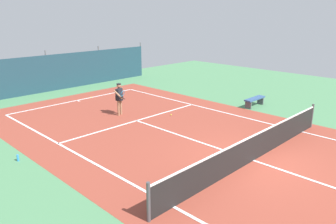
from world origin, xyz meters
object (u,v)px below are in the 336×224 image
at_px(tennis_ball_midcourt, 91,97).
at_px(courtside_bench, 255,100).
at_px(tennis_ball_near_player, 171,115).
at_px(water_bottle, 18,158).
at_px(tennis_player, 119,97).
at_px(tennis_net, 254,147).

xyz_separation_m(tennis_ball_midcourt, courtside_bench, (5.33, -8.22, 0.34)).
xyz_separation_m(tennis_ball_near_player, courtside_bench, (4.50, -2.15, 0.34)).
height_order(tennis_ball_near_player, water_bottle, water_bottle).
xyz_separation_m(tennis_player, tennis_ball_near_player, (1.78, -1.92, -0.93)).
relative_size(tennis_player, tennis_ball_midcourt, 24.85).
bearing_deg(tennis_player, courtside_bench, 130.57).
bearing_deg(tennis_ball_near_player, tennis_net, -107.29).
bearing_deg(tennis_player, tennis_ball_near_player, 116.36).
bearing_deg(tennis_player, tennis_ball_midcourt, -119.34).
xyz_separation_m(tennis_net, tennis_player, (0.03, 7.74, 0.45)).
bearing_deg(tennis_net, tennis_player, 89.76).
relative_size(tennis_ball_near_player, courtside_bench, 0.04).
height_order(tennis_ball_near_player, tennis_ball_midcourt, same).
height_order(tennis_net, tennis_ball_midcourt, tennis_net).
bearing_deg(water_bottle, tennis_ball_midcourt, 41.06).
bearing_deg(water_bottle, tennis_net, -45.18).
bearing_deg(tennis_ball_midcourt, courtside_bench, -57.05).
relative_size(tennis_net, water_bottle, 42.17).
xyz_separation_m(tennis_ball_near_player, water_bottle, (-7.70, 0.10, 0.09)).
bearing_deg(courtside_bench, tennis_player, 147.09).
bearing_deg(tennis_net, water_bottle, 134.82).
height_order(tennis_net, water_bottle, tennis_net).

